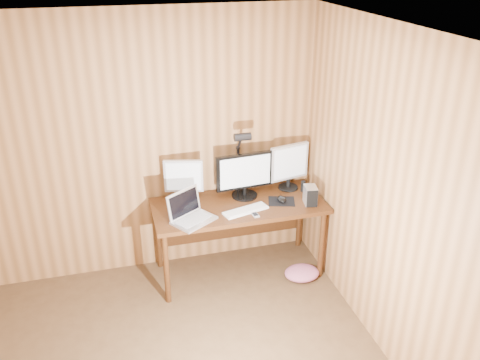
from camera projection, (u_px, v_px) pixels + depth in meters
name	position (u px, v px, depth m)	size (l,w,h in m)	color
room_shell	(156.00, 276.00, 2.88)	(4.00, 4.00, 4.00)	#4F351E
desk	(237.00, 212.00, 4.85)	(1.60, 0.70, 0.75)	#40210D
monitor_center	(245.00, 175.00, 4.78)	(0.56, 0.25, 0.44)	black
monitor_left	(184.00, 179.00, 4.71)	(0.36, 0.17, 0.41)	black
monitor_right	(289.00, 165.00, 4.93)	(0.41, 0.19, 0.46)	black
laptop	(190.00, 213.00, 4.44)	(0.45, 0.43, 0.26)	silver
keyboard	(246.00, 210.00, 4.60)	(0.44, 0.24, 0.02)	white
mousepad	(282.00, 201.00, 4.78)	(0.24, 0.20, 0.00)	black
mouse	(282.00, 199.00, 4.77)	(0.07, 0.12, 0.04)	black
hard_drive	(310.00, 195.00, 4.70)	(0.13, 0.17, 0.17)	silver
phone	(255.00, 215.00, 4.53)	(0.06, 0.11, 0.01)	silver
speaker	(303.00, 186.00, 4.95)	(0.04, 0.04, 0.11)	black
desk_lamp	(240.00, 153.00, 4.77)	(0.16, 0.22, 0.68)	black
fabric_pile	(302.00, 273.00, 4.92)	(0.34, 0.28, 0.11)	#BC5B7A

